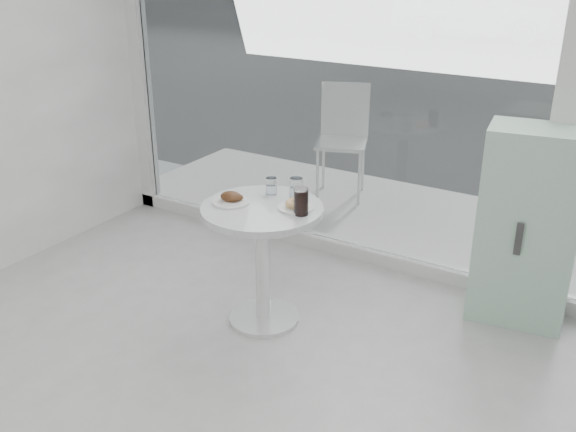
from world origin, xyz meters
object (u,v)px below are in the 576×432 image
Objects in this scene: plate_donut at (296,205)px; water_tumbler_a at (271,187)px; mint_cabinet at (527,227)px; patio_chair at (343,133)px; car_white at (475,10)px; plate_fritter at (232,199)px; main_table at (263,241)px; cola_glass at (301,202)px; water_tumbler_b at (296,189)px.

plate_donut is 1.95× the size of water_tumbler_a.
patio_chair is at bearing 137.93° from mint_cabinet.
water_tumbler_a is (-1.38, -0.69, 0.20)m from mint_cabinet.
mint_cabinet is 1.56m from water_tumbler_a.
car_white reaches higher than mint_cabinet.
mint_cabinet is 1.23× the size of patio_chair.
car_white is 13.57m from plate_donut.
water_tumbler_a is at bearing 62.45° from plate_fritter.
plate_donut is 0.27m from water_tumbler_a.
main_table is 0.31m from plate_donut.
plate_donut is at bearing -174.84° from car_white.
plate_fritter is at bearing -166.27° from main_table.
main_table is at bearing 13.73° from plate_fritter.
plate_fritter is 2.06× the size of water_tumbler_a.
car_white is at bearing 80.44° from patio_chair.
main_table is at bearing -157.43° from plate_donut.
mint_cabinet reaches higher than cola_glass.
water_tumbler_a is (2.62, -13.15, 0.15)m from car_white.
water_tumbler_a is 0.68× the size of cola_glass.
mint_cabinet is 9.50× the size of water_tumbler_b.
cola_glass reaches higher than plate_donut.
water_tumbler_a is at bearing -161.90° from mint_cabinet.
car_white is at bearing 102.16° from plate_donut.
water_tumbler_b is at bearing -159.75° from mint_cabinet.
mint_cabinet reaches higher than main_table.
cola_glass reaches higher than water_tumbler_a.
patio_chair is 2.18m from plate_donut.
mint_cabinet is at bearing -54.04° from patio_chair.
car_white is 13.64m from cola_glass.
main_table is 0.39m from cola_glass.
car_white is at bearing 99.45° from mint_cabinet.
plate_donut is 0.11m from cola_glass.
water_tumbler_b is at bearing 127.21° from cola_glass.
water_tumbler_b is (2.78, -13.12, 0.16)m from car_white.
mint_cabinet is at bearing 26.45° from water_tumbler_a.
plate_fritter reaches higher than main_table.
patio_chair reaches higher than plate_fritter.
plate_donut is (2.86, -13.26, 0.12)m from car_white.
plate_donut is at bearing -90.76° from patio_chair.
cola_glass is (2.93, -13.32, 0.18)m from car_white.
water_tumbler_b reaches higher than main_table.
mint_cabinet reaches higher than plate_fritter.
main_table is 0.77× the size of patio_chair.
patio_chair is 4.53× the size of plate_fritter.
car_white is (-4.00, 12.46, 0.06)m from mint_cabinet.
water_tumbler_b is (-1.22, -0.66, 0.21)m from mint_cabinet.
main_table is 0.20× the size of car_white.
plate_fritter reaches higher than plate_donut.
main_table is at bearing -95.94° from patio_chair.
patio_chair is at bearing 104.37° from main_table.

